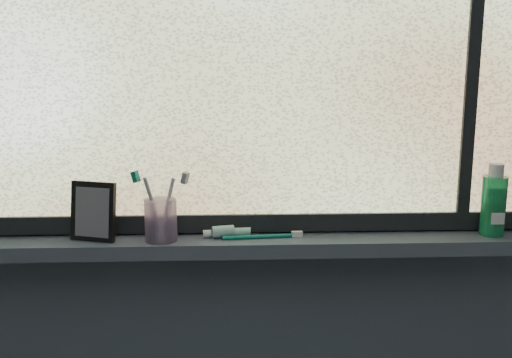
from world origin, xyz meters
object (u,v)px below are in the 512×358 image
object	(u,v)px
toothbrush_cup	(161,220)
vanity_mirror	(93,211)
mouthwash_bottle	(494,200)
cream_tube	(495,210)

from	to	relation	value
toothbrush_cup	vanity_mirror	bearing A→B (deg)	175.59
vanity_mirror	mouthwash_bottle	bearing A→B (deg)	18.24
cream_tube	vanity_mirror	bearing A→B (deg)	-179.73
toothbrush_cup	mouthwash_bottle	world-z (taller)	mouthwash_bottle
vanity_mirror	mouthwash_bottle	xyz separation A→B (m)	(1.10, 0.00, 0.02)
toothbrush_cup	cream_tube	distance (m)	0.93
vanity_mirror	mouthwash_bottle	distance (m)	1.10
toothbrush_cup	cream_tube	world-z (taller)	cream_tube
vanity_mirror	toothbrush_cup	size ratio (longest dim) A/B	1.40
toothbrush_cup	cream_tube	xyz separation A→B (m)	(0.93, 0.02, 0.01)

